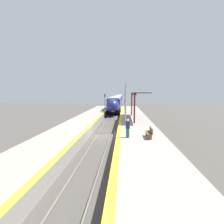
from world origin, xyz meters
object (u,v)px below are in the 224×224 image
person_waiting (128,128)px  platform_bench (150,132)px  railway_signal (105,101)px  lamppost_mid (125,98)px  lamppost_farthest (125,96)px  train (119,99)px  lamppost_near (126,101)px  lamppost_far (125,97)px

person_waiting → platform_bench: bearing=3.0°
railway_signal → lamppost_mid: size_ratio=0.91×
person_waiting → lamppost_farthest: size_ratio=0.33×
train → lamppost_near: lamppost_near is taller
person_waiting → lamppost_mid: size_ratio=0.33×
train → railway_signal: bearing=-94.6°
lamppost_near → lamppost_far: (0.00, 19.65, 0.00)m
person_waiting → railway_signal: 28.48m
railway_signal → lamppost_farthest: (4.87, 7.58, 1.11)m
platform_bench → lamppost_far: bearing=94.5°
railway_signal → lamppost_near: size_ratio=0.91×
train → lamppost_near: size_ratio=16.29×
lamppost_near → train: bearing=92.6°
lamppost_mid → lamppost_near: bearing=-90.0°
lamppost_near → lamppost_far: size_ratio=1.00×
railway_signal → lamppost_farthest: 9.08m
person_waiting → lamppost_mid: lamppost_mid is taller
person_waiting → lamppost_mid: bearing=90.4°
lamppost_near → lamppost_farthest: bearing=90.0°
railway_signal → lamppost_far: 5.48m
person_waiting → lamppost_mid: 16.08m
lamppost_mid → lamppost_far: 9.83m
lamppost_near → lamppost_mid: bearing=90.0°
train → lamppost_mid: (2.42, -42.79, 1.69)m
railway_signal → lamppost_near: 22.46m
lamppost_far → lamppost_mid: bearing=-90.0°
train → platform_bench: train is taller
platform_bench → lamppost_mid: size_ratio=0.33×
train → lamppost_farthest: (2.42, -23.14, 1.69)m
train → lamppost_mid: size_ratio=16.29×
person_waiting → lamppost_near: bearing=91.1°
platform_bench → lamppost_near: lamppost_near is taller
railway_signal → lamppost_farthest: bearing=57.3°
lamppost_far → lamppost_farthest: bearing=90.0°
lamppost_near → lamppost_farthest: size_ratio=1.00×
lamppost_near → person_waiting: bearing=-88.9°
person_waiting → lamppost_near: 6.45m
train → lamppost_mid: bearing=-86.8°
train → railway_signal: size_ratio=17.94×
person_waiting → lamppost_far: 25.85m
platform_bench → person_waiting: bearing=-177.0°
person_waiting → lamppost_far: (-0.12, 25.77, 2.03)m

